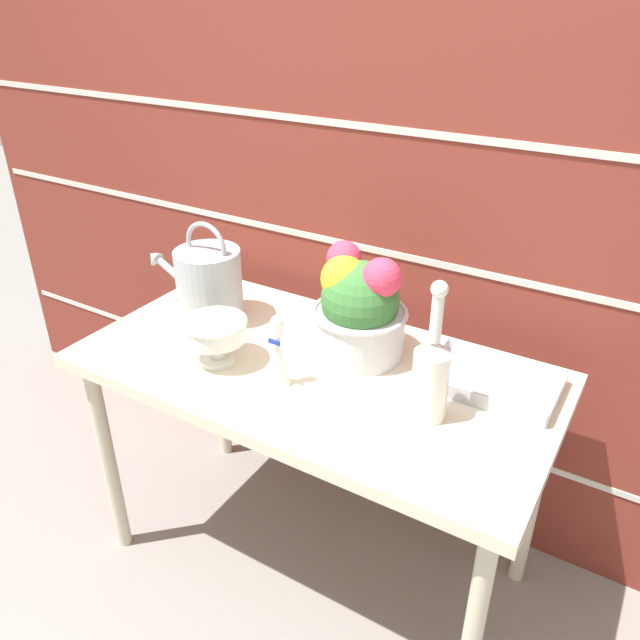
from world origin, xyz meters
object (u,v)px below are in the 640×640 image
(wire_tray, at_px, (491,383))
(figurine_vase, at_px, (278,357))
(watering_can, at_px, (209,283))
(flower_planter, at_px, (359,308))
(glass_decanter, at_px, (431,374))
(crystal_pedestal_bowl, at_px, (216,332))

(wire_tray, bearing_deg, figurine_vase, -150.13)
(watering_can, xyz_separation_m, flower_planter, (0.48, 0.05, 0.03))
(watering_can, bearing_deg, glass_decanter, -8.95)
(watering_can, xyz_separation_m, wire_tray, (0.84, 0.08, -0.10))
(crystal_pedestal_bowl, distance_m, glass_decanter, 0.58)
(watering_can, bearing_deg, wire_tray, 5.34)
(watering_can, bearing_deg, flower_planter, 5.63)
(flower_planter, xyz_separation_m, glass_decanter, (0.27, -0.16, -0.02))
(watering_can, relative_size, figurine_vase, 1.74)
(flower_planter, distance_m, glass_decanter, 0.32)
(flower_planter, relative_size, wire_tray, 0.93)
(flower_planter, bearing_deg, wire_tray, 4.95)
(watering_can, xyz_separation_m, figurine_vase, (0.38, -0.19, -0.03))
(crystal_pedestal_bowl, bearing_deg, watering_can, 133.69)
(figurine_vase, bearing_deg, watering_can, 153.60)
(watering_can, distance_m, wire_tray, 0.85)
(crystal_pedestal_bowl, height_order, glass_decanter, glass_decanter)
(flower_planter, height_order, wire_tray, flower_planter)
(watering_can, height_order, wire_tray, watering_can)
(watering_can, height_order, figurine_vase, watering_can)
(watering_can, distance_m, figurine_vase, 0.42)
(glass_decanter, bearing_deg, figurine_vase, -169.43)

